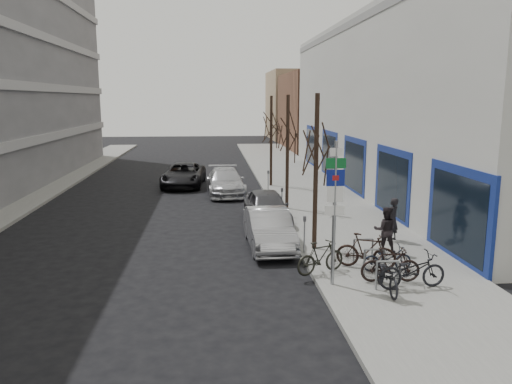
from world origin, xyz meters
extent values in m
plane|color=black|center=(0.00, 0.00, 0.00)|extent=(120.00, 120.00, 0.00)
cube|color=slate|center=(4.50, 10.00, 0.07)|extent=(5.00, 70.00, 0.15)
cube|color=#B7B7B2|center=(17.00, 16.00, 5.00)|extent=(20.00, 32.00, 10.00)
cube|color=brown|center=(13.00, 40.00, 4.00)|extent=(12.00, 14.00, 8.00)
cube|color=#937A5B|center=(13.50, 55.00, 4.50)|extent=(13.00, 12.00, 9.00)
cylinder|color=gray|center=(2.40, 0.00, 2.10)|extent=(0.10, 0.10, 4.20)
cube|color=white|center=(2.40, -0.03, 3.90)|extent=(0.35, 0.03, 0.22)
cube|color=#0C5926|center=(2.40, -0.03, 3.60)|extent=(0.55, 0.03, 0.28)
cube|color=navy|center=(2.40, -0.03, 3.20)|extent=(0.50, 0.03, 0.45)
cube|color=maroon|center=(2.40, -0.04, 3.20)|extent=(0.18, 0.02, 0.14)
cube|color=white|center=(2.40, -0.03, 2.75)|extent=(0.45, 0.03, 0.45)
cube|color=white|center=(2.40, -0.03, 2.30)|extent=(0.55, 0.03, 0.28)
cylinder|color=gray|center=(3.50, -0.50, 0.55)|extent=(0.06, 0.06, 0.80)
cylinder|color=gray|center=(4.10, -0.50, 0.55)|extent=(0.06, 0.06, 0.80)
cylinder|color=gray|center=(3.80, -0.50, 0.95)|extent=(0.60, 0.06, 0.06)
cylinder|color=gray|center=(3.50, 0.60, 0.55)|extent=(0.06, 0.06, 0.80)
cylinder|color=gray|center=(4.10, 0.60, 0.55)|extent=(0.06, 0.06, 0.80)
cylinder|color=gray|center=(3.80, 0.60, 0.95)|extent=(0.60, 0.06, 0.06)
cylinder|color=gray|center=(3.50, 1.70, 0.55)|extent=(0.06, 0.06, 0.80)
cylinder|color=gray|center=(4.10, 1.70, 0.55)|extent=(0.06, 0.06, 0.80)
cylinder|color=gray|center=(3.80, 1.70, 0.95)|extent=(0.60, 0.06, 0.06)
cylinder|color=black|center=(2.60, 3.50, 2.75)|extent=(0.16, 0.16, 5.50)
cylinder|color=black|center=(2.60, 10.00, 2.75)|extent=(0.16, 0.16, 5.50)
cylinder|color=black|center=(2.60, 16.50, 2.75)|extent=(0.16, 0.16, 5.50)
cylinder|color=gray|center=(2.15, 3.00, 0.70)|extent=(0.05, 0.05, 1.10)
cube|color=#3F3F44|center=(2.15, 3.00, 1.33)|extent=(0.10, 0.08, 0.18)
cylinder|color=gray|center=(2.15, 8.50, 0.70)|extent=(0.05, 0.05, 1.10)
cube|color=#3F3F44|center=(2.15, 8.50, 1.33)|extent=(0.10, 0.08, 0.18)
cylinder|color=gray|center=(2.15, 14.00, 0.70)|extent=(0.05, 0.05, 1.10)
cube|color=#3F3F44|center=(2.15, 14.00, 1.33)|extent=(0.10, 0.08, 0.18)
imported|color=black|center=(3.74, -0.66, 0.68)|extent=(0.55, 1.74, 1.05)
imported|color=black|center=(4.08, 0.03, 0.67)|extent=(1.75, 0.63, 1.04)
imported|color=black|center=(4.32, 0.96, 0.62)|extent=(1.54, 0.51, 0.93)
imported|color=black|center=(2.26, 0.92, 0.66)|extent=(1.75, 1.14, 1.02)
imported|color=black|center=(4.51, -0.48, 0.74)|extent=(1.99, 0.77, 1.19)
imported|color=black|center=(3.75, 1.26, 0.71)|extent=(1.91, 1.22, 1.12)
imported|color=#A7A7AC|center=(1.07, 4.19, 0.70)|extent=(1.62, 4.28, 1.39)
imported|color=#4A494E|center=(1.40, 7.78, 0.72)|extent=(1.94, 4.31, 1.44)
imported|color=#B6B6BB|center=(-0.20, 14.68, 0.72)|extent=(2.25, 5.06, 1.44)
imported|color=black|center=(-2.70, 17.52, 0.71)|extent=(2.75, 5.27, 1.42)
imported|color=black|center=(5.64, 4.17, 0.95)|extent=(0.70, 0.66, 1.61)
imported|color=black|center=(4.87, 2.75, 0.96)|extent=(0.67, 0.52, 1.61)
camera|label=1|loc=(-0.92, -13.13, 5.30)|focal=35.00mm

